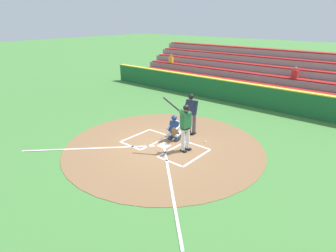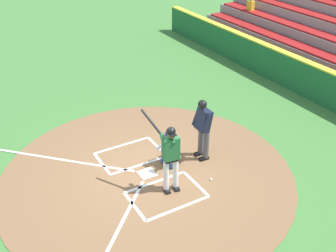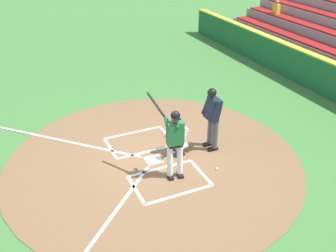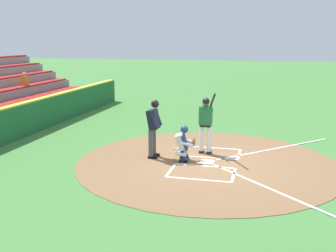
{
  "view_description": "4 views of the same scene",
  "coord_description": "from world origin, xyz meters",
  "px_view_note": "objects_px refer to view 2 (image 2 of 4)",
  "views": [
    {
      "loc": [
        -6.78,
        7.85,
        4.9
      ],
      "look_at": [
        -0.03,
        -0.22,
        0.81
      ],
      "focal_mm": 30.03,
      "sensor_mm": 36.0,
      "label": 1
    },
    {
      "loc": [
        -8.17,
        4.1,
        6.77
      ],
      "look_at": [
        0.46,
        -0.93,
        1.01
      ],
      "focal_mm": 44.0,
      "sensor_mm": 36.0,
      "label": 2
    },
    {
      "loc": [
        -8.21,
        3.29,
        5.89
      ],
      "look_at": [
        -0.19,
        -0.35,
        1.08
      ],
      "focal_mm": 41.36,
      "sensor_mm": 36.0,
      "label": 3
    },
    {
      "loc": [
        11.76,
        1.66,
        3.72
      ],
      "look_at": [
        0.14,
        -1.21,
        1.11
      ],
      "focal_mm": 42.78,
      "sensor_mm": 36.0,
      "label": 4
    }
  ],
  "objects_px": {
    "plate_umpire": "(203,125)",
    "baseball": "(211,179)",
    "catcher": "(170,148)",
    "batter": "(170,154)"
  },
  "relations": [
    {
      "from": "batter",
      "to": "plate_umpire",
      "type": "distance_m",
      "value": 1.74
    },
    {
      "from": "batter",
      "to": "baseball",
      "type": "xyz_separation_m",
      "value": [
        -0.22,
        -1.14,
        -1.06
      ]
    },
    {
      "from": "catcher",
      "to": "plate_umpire",
      "type": "bearing_deg",
      "value": -97.33
    },
    {
      "from": "catcher",
      "to": "plate_umpire",
      "type": "xyz_separation_m",
      "value": [
        -0.13,
        -1.01,
        0.49
      ]
    },
    {
      "from": "batter",
      "to": "baseball",
      "type": "distance_m",
      "value": 1.57
    },
    {
      "from": "catcher",
      "to": "baseball",
      "type": "height_order",
      "value": "catcher"
    },
    {
      "from": "catcher",
      "to": "baseball",
      "type": "relative_size",
      "value": 15.27
    },
    {
      "from": "plate_umpire",
      "to": "batter",
      "type": "bearing_deg",
      "value": 117.98
    },
    {
      "from": "plate_umpire",
      "to": "baseball",
      "type": "distance_m",
      "value": 1.52
    },
    {
      "from": "plate_umpire",
      "to": "baseball",
      "type": "xyz_separation_m",
      "value": [
        -1.03,
        0.4,
        -1.04
      ]
    }
  ]
}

